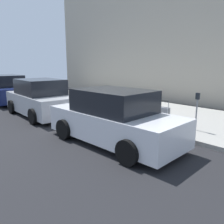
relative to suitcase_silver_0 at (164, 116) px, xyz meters
The scene contains 15 objects.
ground_plane 3.43m from the suitcase_silver_0, 12.94° to the left, with size 40.00×40.00×0.00m, color black.
sidewalk_curb 3.76m from the suitcase_silver_0, 27.73° to the right, with size 18.00×5.00×0.14m, color #9E9B93.
building_facade_sidewalk_side 8.36m from the suitcase_silver_0, 63.47° to the right, with size 24.00×3.00×8.71m, color #B2A893.
suitcase_silver_0 is the anchor object (origin of this frame).
suitcase_navy_1 0.44m from the suitcase_silver_0, ahead, with size 0.39×0.19×0.89m.
suitcase_black_2 0.89m from the suitcase_silver_0, ahead, with size 0.42×0.23×0.71m.
suitcase_maroon_3 1.35m from the suitcase_silver_0, ahead, with size 0.41×0.24×0.96m.
suitcase_red_4 1.81m from the suitcase_silver_0, ahead, with size 0.44×0.29×0.80m.
suitcase_olive_5 2.31m from the suitcase_silver_0, ahead, with size 0.48×0.19×0.63m.
fire_hydrant 3.24m from the suitcase_silver_0, ahead, with size 0.39×0.21×0.81m.
bollard_post 3.89m from the suitcase_silver_0, ahead, with size 0.17×0.17×0.95m, color #333338.
parking_meter 1.25m from the suitcase_silver_0, 167.71° to the right, with size 0.12×0.09×1.27m.
parked_car_white_0 2.42m from the suitcase_silver_0, 87.65° to the left, with size 4.37×2.13×1.61m.
parked_car_silver_1 5.60m from the suitcase_silver_0, 25.44° to the left, with size 4.34×2.11×1.67m.
parked_car_navy_2 10.39m from the suitcase_silver_0, 13.39° to the left, with size 4.77×2.24×1.67m.
Camera 1 is at (-7.96, 5.98, 2.34)m, focal length 35.84 mm.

